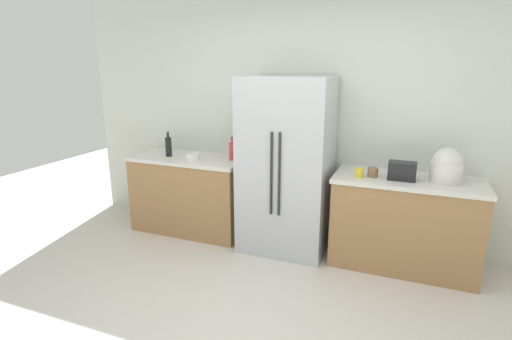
{
  "coord_description": "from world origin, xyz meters",
  "views": [
    {
      "loc": [
        1.03,
        -2.25,
        1.92
      ],
      "look_at": [
        -0.06,
        0.47,
        1.13
      ],
      "focal_mm": 27.84,
      "sensor_mm": 36.0,
      "label": 1
    }
  ],
  "objects_px": {
    "cup_a": "(359,173)",
    "bottle_a": "(232,151)",
    "refrigerator": "(286,166)",
    "bottle_b": "(168,146)",
    "bowl_a": "(192,157)",
    "rice_cooker": "(447,167)",
    "toaster": "(402,171)",
    "cup_b": "(373,172)"
  },
  "relations": [
    {
      "from": "toaster",
      "to": "bowl_a",
      "type": "distance_m",
      "value": 2.17
    },
    {
      "from": "toaster",
      "to": "cup_b",
      "type": "height_order",
      "value": "toaster"
    },
    {
      "from": "toaster",
      "to": "bottle_a",
      "type": "relative_size",
      "value": 0.95
    },
    {
      "from": "toaster",
      "to": "bottle_a",
      "type": "bearing_deg",
      "value": 176.11
    },
    {
      "from": "bottle_b",
      "to": "cup_b",
      "type": "bearing_deg",
      "value": -0.36
    },
    {
      "from": "refrigerator",
      "to": "toaster",
      "type": "height_order",
      "value": "refrigerator"
    },
    {
      "from": "refrigerator",
      "to": "toaster",
      "type": "distance_m",
      "value": 1.12
    },
    {
      "from": "refrigerator",
      "to": "bottle_b",
      "type": "xyz_separation_m",
      "value": [
        -1.4,
        -0.02,
        0.1
      ]
    },
    {
      "from": "cup_b",
      "to": "bowl_a",
      "type": "height_order",
      "value": "cup_b"
    },
    {
      "from": "refrigerator",
      "to": "bottle_a",
      "type": "relative_size",
      "value": 7.02
    },
    {
      "from": "bowl_a",
      "to": "toaster",
      "type": "bearing_deg",
      "value": 1.26
    },
    {
      "from": "cup_a",
      "to": "refrigerator",
      "type": "bearing_deg",
      "value": 172.5
    },
    {
      "from": "cup_a",
      "to": "bowl_a",
      "type": "relative_size",
      "value": 0.53
    },
    {
      "from": "refrigerator",
      "to": "bottle_b",
      "type": "height_order",
      "value": "refrigerator"
    },
    {
      "from": "toaster",
      "to": "cup_a",
      "type": "xyz_separation_m",
      "value": [
        -0.37,
        -0.06,
        -0.04
      ]
    },
    {
      "from": "refrigerator",
      "to": "rice_cooker",
      "type": "xyz_separation_m",
      "value": [
        1.48,
        0.03,
        0.13
      ]
    },
    {
      "from": "bottle_a",
      "to": "cup_a",
      "type": "relative_size",
      "value": 2.97
    },
    {
      "from": "cup_b",
      "to": "toaster",
      "type": "bearing_deg",
      "value": -0.78
    },
    {
      "from": "bottle_b",
      "to": "bowl_a",
      "type": "distance_m",
      "value": 0.36
    },
    {
      "from": "toaster",
      "to": "bowl_a",
      "type": "xyz_separation_m",
      "value": [
        -2.17,
        -0.05,
        -0.05
      ]
    },
    {
      "from": "cup_b",
      "to": "rice_cooker",
      "type": "bearing_deg",
      "value": 5.77
    },
    {
      "from": "refrigerator",
      "to": "toaster",
      "type": "xyz_separation_m",
      "value": [
        1.12,
        -0.03,
        0.07
      ]
    },
    {
      "from": "bottle_a",
      "to": "cup_a",
      "type": "xyz_separation_m",
      "value": [
        1.39,
        -0.18,
        -0.06
      ]
    },
    {
      "from": "refrigerator",
      "to": "toaster",
      "type": "relative_size",
      "value": 7.39
    },
    {
      "from": "toaster",
      "to": "cup_a",
      "type": "relative_size",
      "value": 2.82
    },
    {
      "from": "rice_cooker",
      "to": "bowl_a",
      "type": "bearing_deg",
      "value": -177.43
    },
    {
      "from": "cup_b",
      "to": "bottle_a",
      "type": "bearing_deg",
      "value": 175.59
    },
    {
      "from": "rice_cooker",
      "to": "cup_a",
      "type": "relative_size",
      "value": 3.65
    },
    {
      "from": "refrigerator",
      "to": "cup_a",
      "type": "xyz_separation_m",
      "value": [
        0.74,
        -0.1,
        0.03
      ]
    },
    {
      "from": "rice_cooker",
      "to": "bowl_a",
      "type": "xyz_separation_m",
      "value": [
        -2.54,
        -0.11,
        -0.11
      ]
    },
    {
      "from": "bottle_a",
      "to": "cup_a",
      "type": "height_order",
      "value": "bottle_a"
    },
    {
      "from": "cup_b",
      "to": "bottle_b",
      "type": "bearing_deg",
      "value": 179.64
    },
    {
      "from": "refrigerator",
      "to": "cup_b",
      "type": "bearing_deg",
      "value": -2.06
    },
    {
      "from": "cup_a",
      "to": "cup_b",
      "type": "height_order",
      "value": "same"
    },
    {
      "from": "rice_cooker",
      "to": "bottle_b",
      "type": "xyz_separation_m",
      "value": [
        -2.88,
        -0.05,
        -0.03
      ]
    },
    {
      "from": "bottle_a",
      "to": "bottle_b",
      "type": "xyz_separation_m",
      "value": [
        -0.75,
        -0.1,
        0.01
      ]
    },
    {
      "from": "refrigerator",
      "to": "bowl_a",
      "type": "height_order",
      "value": "refrigerator"
    },
    {
      "from": "cup_a",
      "to": "bottle_a",
      "type": "bearing_deg",
      "value": 172.5
    },
    {
      "from": "refrigerator",
      "to": "cup_b",
      "type": "xyz_separation_m",
      "value": [
        0.86,
        -0.03,
        0.03
      ]
    },
    {
      "from": "toaster",
      "to": "bowl_a",
      "type": "relative_size",
      "value": 1.5
    },
    {
      "from": "cup_a",
      "to": "cup_b",
      "type": "bearing_deg",
      "value": 30.08
    },
    {
      "from": "refrigerator",
      "to": "bottle_a",
      "type": "height_order",
      "value": "refrigerator"
    }
  ]
}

